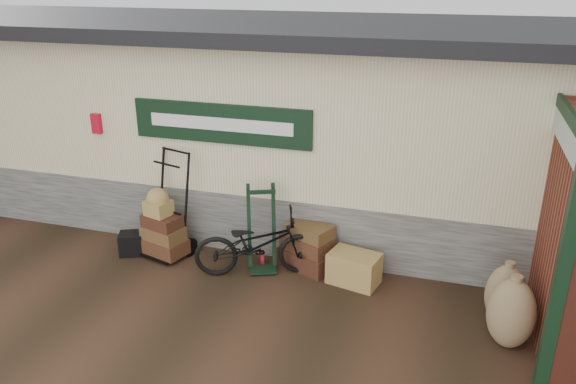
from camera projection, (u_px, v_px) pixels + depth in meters
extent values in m
plane|color=black|center=(219.00, 285.00, 7.48)|extent=(80.00, 80.00, 0.00)
cube|color=#4C4C47|center=(281.00, 184.00, 9.76)|extent=(14.00, 3.54, 0.90)
cube|color=beige|center=(281.00, 99.00, 9.21)|extent=(14.00, 3.50, 2.10)
cube|color=black|center=(278.00, 27.00, 8.65)|extent=(14.40, 4.10, 0.20)
cube|color=black|center=(221.00, 124.00, 7.71)|extent=(2.60, 0.06, 0.55)
cube|color=white|center=(220.00, 124.00, 7.68)|extent=(2.10, 0.01, 0.18)
cube|color=red|center=(97.00, 123.00, 8.31)|extent=(0.14, 0.10, 0.30)
cube|color=black|center=(561.00, 281.00, 5.06)|extent=(0.12, 0.12, 2.60)
cube|color=#194C2D|center=(566.00, 134.00, 5.74)|extent=(0.04, 2.40, 0.28)
cube|color=black|center=(570.00, 115.00, 5.66)|extent=(0.05, 2.50, 0.14)
cube|color=olive|center=(354.00, 268.00, 7.48)|extent=(0.73, 0.56, 0.43)
cube|color=black|center=(131.00, 244.00, 8.26)|extent=(0.42, 0.39, 0.33)
imported|color=black|center=(258.00, 241.00, 7.59)|extent=(1.19, 1.84, 1.01)
ellipsoid|color=olive|center=(505.00, 294.00, 6.58)|extent=(0.55, 0.49, 0.75)
ellipsoid|color=olive|center=(511.00, 314.00, 6.13)|extent=(0.65, 0.61, 0.84)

